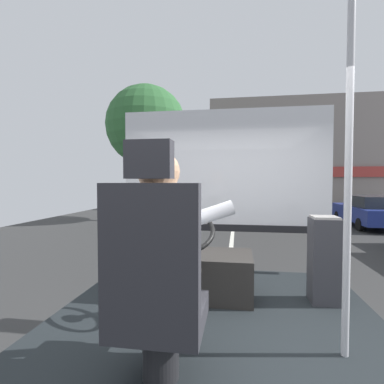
# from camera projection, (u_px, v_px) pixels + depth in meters

# --- Properties ---
(ground) EXTENTS (18.00, 44.00, 0.06)m
(ground) POSITION_uv_depth(u_px,v_px,m) (233.00, 231.00, 10.73)
(ground) COLOR #2F2F2F
(driver_seat) EXTENTS (0.48, 0.48, 1.27)m
(driver_seat) POSITION_uv_depth(u_px,v_px,m) (156.00, 289.00, 1.50)
(driver_seat) COLOR black
(driver_seat) RESTS_ON bus_floor
(bus_driver) EXTENTS (0.81, 0.57, 0.83)m
(bus_driver) POSITION_uv_depth(u_px,v_px,m) (161.00, 247.00, 1.60)
(bus_driver) COLOR #332D28
(bus_driver) RESTS_ON driver_seat
(steering_console) EXTENTS (1.10, 1.00, 0.83)m
(steering_console) POSITION_uv_depth(u_px,v_px,m) (193.00, 272.00, 2.76)
(steering_console) COLOR #282623
(steering_console) RESTS_ON bus_floor
(handrail_pole) EXTENTS (0.04, 0.04, 2.21)m
(handrail_pole) POSITION_uv_depth(u_px,v_px,m) (348.00, 177.00, 1.77)
(handrail_pole) COLOR #B7B7BC
(handrail_pole) RESTS_ON bus_floor
(fare_box) EXTENTS (0.24, 0.24, 0.77)m
(fare_box) POSITION_uv_depth(u_px,v_px,m) (324.00, 260.00, 2.60)
(fare_box) COLOR #333338
(fare_box) RESTS_ON bus_floor
(windshield_panel) EXTENTS (2.50, 0.08, 1.48)m
(windshield_panel) POSITION_uv_depth(u_px,v_px,m) (224.00, 184.00, 3.57)
(windshield_panel) COLOR silver
(street_tree) EXTENTS (3.59, 3.59, 6.12)m
(street_tree) POSITION_uv_depth(u_px,v_px,m) (146.00, 126.00, 13.24)
(street_tree) COLOR #4C3828
(street_tree) RESTS_ON ground
(shop_building) EXTENTS (12.64, 5.64, 6.91)m
(shop_building) POSITION_uv_depth(u_px,v_px,m) (306.00, 157.00, 20.02)
(shop_building) COLOR gray
(shop_building) RESTS_ON ground
(parked_car_blue) EXTENTS (1.77, 3.85, 1.24)m
(parked_car_blue) POSITION_uv_depth(u_px,v_px,m) (370.00, 211.00, 11.59)
(parked_car_blue) COLOR navy
(parked_car_blue) RESTS_ON ground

